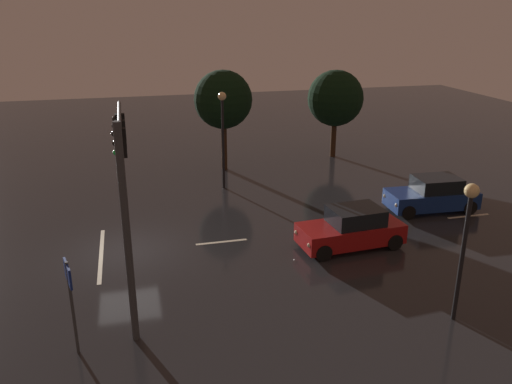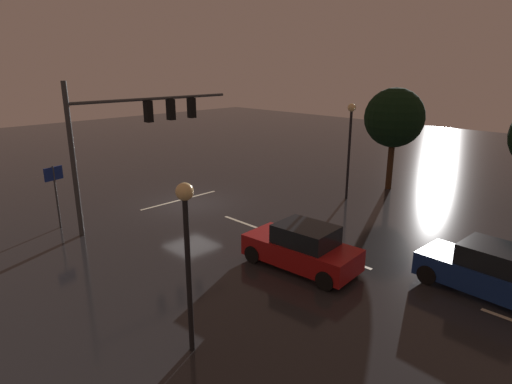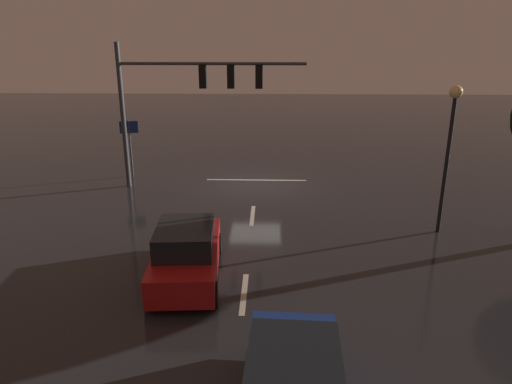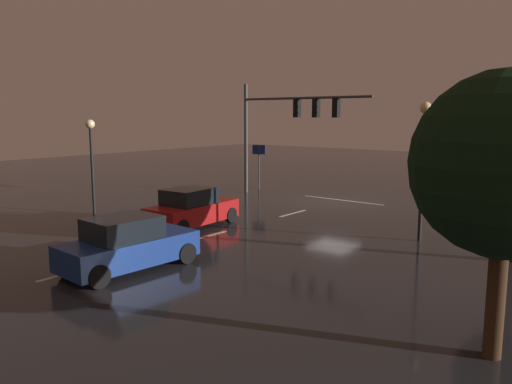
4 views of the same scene
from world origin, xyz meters
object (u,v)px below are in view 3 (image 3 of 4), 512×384
at_px(car_approaching, 187,253).
at_px(street_lamp_left_kerb, 451,133).
at_px(traffic_signal_assembly, 188,89).
at_px(route_sign, 130,136).

bearing_deg(car_approaching, street_lamp_left_kerb, -156.48).
height_order(traffic_signal_assembly, route_sign, traffic_signal_assembly).
distance_m(street_lamp_left_kerb, route_sign, 15.00).
bearing_deg(route_sign, car_approaching, 113.92).
bearing_deg(car_approaching, route_sign, -66.08).
bearing_deg(route_sign, traffic_signal_assembly, 154.15).
relative_size(car_approaching, street_lamp_left_kerb, 0.85).
distance_m(traffic_signal_assembly, street_lamp_left_kerb, 11.22).
xyz_separation_m(car_approaching, route_sign, (4.68, -10.54, 1.30)).
height_order(traffic_signal_assembly, car_approaching, traffic_signal_assembly).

